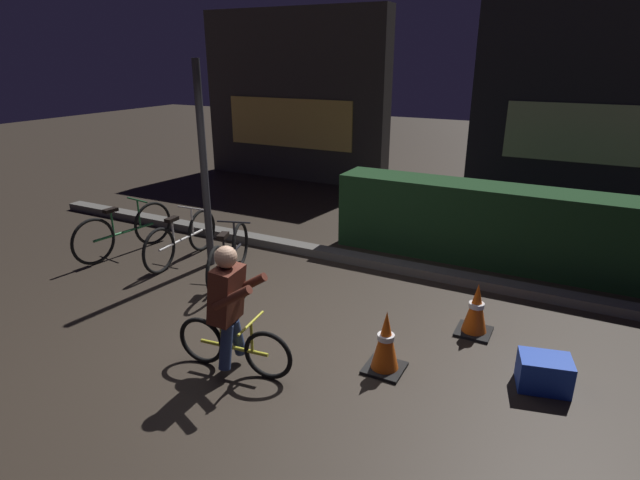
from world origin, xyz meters
TOP-DOWN VIEW (x-y plane):
  - ground_plane at (0.00, 0.00)m, footprint 40.00×40.00m
  - sidewalk_curb at (0.00, 2.20)m, footprint 12.00×0.24m
  - hedge_row at (1.80, 3.10)m, footprint 4.80×0.70m
  - storefront_left at (-3.55, 6.50)m, footprint 4.57×0.54m
  - storefront_right at (2.82, 7.20)m, footprint 4.89×0.54m
  - street_post at (-1.86, 1.20)m, footprint 0.10×0.10m
  - parked_bike_leftmost at (-3.24, 0.94)m, footprint 0.46×1.67m
  - parked_bike_left_mid at (-2.29, 1.11)m, footprint 0.46×1.58m
  - parked_bike_center_left at (-1.30, 0.90)m, footprint 0.57×1.51m
  - traffic_cone_near at (1.25, -0.10)m, footprint 0.36×0.36m
  - traffic_cone_far at (1.86, 0.98)m, footprint 0.36×0.36m
  - blue_crate at (2.60, 0.30)m, footprint 0.50×0.41m
  - cyclist at (-0.02, -0.74)m, footprint 1.19×0.50m

SIDE VIEW (x-z plane):
  - ground_plane at x=0.00m, z-range 0.00..0.00m
  - sidewalk_curb at x=0.00m, z-range 0.00..0.12m
  - blue_crate at x=2.60m, z-range 0.00..0.30m
  - traffic_cone_far at x=1.86m, z-range -0.01..0.56m
  - traffic_cone_near at x=1.25m, z-range -0.01..0.60m
  - parked_bike_center_left at x=-1.30m, z-range -0.03..0.69m
  - parked_bike_left_mid at x=-2.29m, z-range -0.03..0.70m
  - parked_bike_leftmost at x=-3.24m, z-range -0.04..0.74m
  - hedge_row at x=1.80m, z-range 0.00..1.11m
  - cyclist at x=-0.02m, z-range 0.01..1.25m
  - street_post at x=-1.86m, z-range 0.00..2.76m
  - storefront_left at x=-3.55m, z-range -0.01..3.78m
  - storefront_right at x=2.82m, z-range -0.01..4.02m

